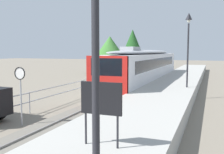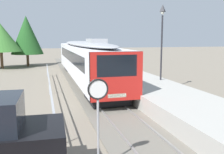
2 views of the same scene
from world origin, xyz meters
name	(u,v)px [view 2 (image 2 of 2)]	position (x,y,z in m)	size (l,w,h in m)	color
ground_plane	(53,91)	(-3.00, 22.00, 0.00)	(160.00, 160.00, 0.00)	slate
track_rails	(93,89)	(0.00, 22.00, 0.03)	(3.20, 60.00, 0.14)	#6B665B
commuter_train	(85,58)	(0.00, 25.69, 2.15)	(2.82, 20.84, 3.74)	silver
station_platform	(133,82)	(3.25, 22.00, 0.45)	(3.90, 60.00, 0.90)	#A8A59E
platform_lamp_mid_platform	(162,28)	(4.58, 19.72, 4.62)	(0.34, 0.34, 5.35)	#232328
speed_limit_sign	(98,102)	(-2.15, 9.96, 2.12)	(0.61, 0.10, 2.81)	#9EA0A5
carpark_fence	(55,123)	(-3.30, 12.00, 0.91)	(0.06, 36.06, 1.25)	#9EA0A5
tree_behind_carpark	(0,37)	(-8.85, 38.37, 4.02)	(5.26, 5.26, 5.86)	brown
tree_behind_station_far	(27,35)	(-5.76, 40.49, 4.32)	(4.41, 4.41, 6.96)	brown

